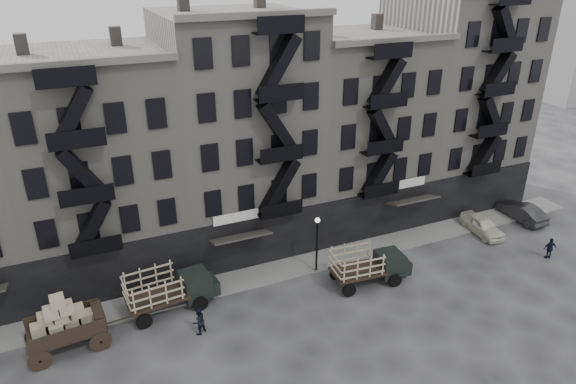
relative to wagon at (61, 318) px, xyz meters
name	(u,v)px	position (x,y,z in m)	size (l,w,h in m)	color
ground	(293,303)	(13.47, -1.40, -2.11)	(140.00, 140.00, 0.00)	#38383A
sidewalk	(271,272)	(13.47, 2.35, -2.04)	(55.00, 2.50, 0.15)	slate
building_midwest	(97,166)	(3.47, 8.43, 5.39)	(10.00, 11.35, 16.20)	gray
building_center	(238,133)	(13.47, 8.43, 6.39)	(10.00, 11.35, 18.20)	gray
building_mideast	(355,129)	(23.47, 8.43, 5.39)	(10.00, 11.35, 16.20)	gray
building_east	(454,99)	(33.47, 8.43, 6.89)	(10.00, 11.35, 19.20)	gray
lamp_post	(317,237)	(16.47, 1.20, 0.67)	(0.36, 0.36, 4.28)	black
wagon	(61,318)	(0.00, 0.00, 0.00)	(4.56, 2.72, 3.70)	black
stake_truck_west	(169,287)	(6.20, 1.22, -0.49)	(5.84, 2.78, 2.85)	black
stake_truck_east	(369,263)	(19.08, -1.41, -0.56)	(5.59, 2.65, 2.73)	black
car_east	(482,225)	(31.14, 0.76, -1.40)	(1.69, 4.21, 1.43)	beige
car_far	(522,212)	(35.86, 1.20, -1.37)	(1.57, 4.49, 1.48)	#242426
pedestrian_mid	(199,321)	(7.20, -1.82, -1.23)	(0.86, 0.67, 1.77)	black
policeman	(550,248)	(32.94, -4.19, -1.29)	(0.97, 0.40, 1.66)	black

